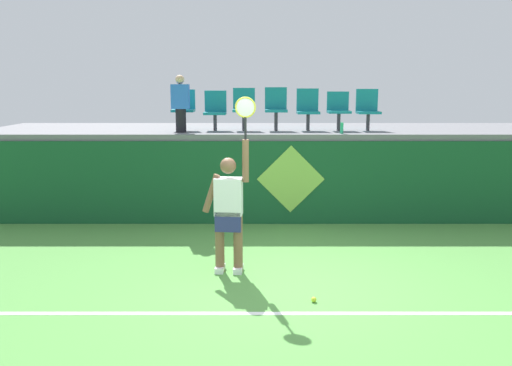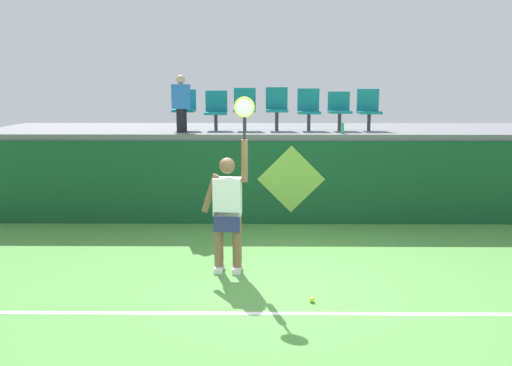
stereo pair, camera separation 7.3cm
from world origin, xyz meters
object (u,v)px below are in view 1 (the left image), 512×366
object	(u,v)px
water_bottle	(341,128)
stadium_chair_3	(275,107)
stadium_chair_6	(367,108)
tennis_player	(228,209)
tennis_ball	(313,299)
stadium_chair_0	(183,107)
stadium_chair_2	(243,107)
stadium_chair_1	(215,109)
spectator_0	(180,103)
stadium_chair_4	(307,108)
stadium_chair_5	(338,109)

from	to	relation	value
water_bottle	stadium_chair_3	distance (m)	1.46
stadium_chair_6	tennis_player	bearing A→B (deg)	-126.62
tennis_ball	water_bottle	world-z (taller)	water_bottle
tennis_player	stadium_chair_0	xyz separation A→B (m)	(-1.08, 3.51, 1.24)
water_bottle	stadium_chair_0	world-z (taller)	stadium_chair_0
stadium_chair_0	stadium_chair_6	world-z (taller)	stadium_chair_6
stadium_chair_0	tennis_player	bearing A→B (deg)	-72.97
stadium_chair_2	water_bottle	bearing A→B (deg)	-20.56
stadium_chair_1	spectator_0	size ratio (longest dim) A/B	0.73
stadium_chair_4	stadium_chair_2	bearing A→B (deg)	-179.83
stadium_chair_2	stadium_chair_4	bearing A→B (deg)	0.17
stadium_chair_0	spectator_0	world-z (taller)	spectator_0
stadium_chair_3	stadium_chair_2	bearing A→B (deg)	-179.84
stadium_chair_3	stadium_chair_6	distance (m)	1.84
stadium_chair_3	stadium_chair_6	bearing A→B (deg)	0.03
stadium_chair_1	stadium_chair_6	world-z (taller)	stadium_chair_6
stadium_chair_1	tennis_ball	bearing A→B (deg)	-71.57
tennis_player	stadium_chair_4	xyz separation A→B (m)	(1.41, 3.52, 1.23)
water_bottle	stadium_chair_6	xyz separation A→B (m)	(0.62, 0.70, 0.34)
stadium_chair_1	spectator_0	distance (m)	0.78
stadium_chair_5	tennis_player	bearing A→B (deg)	-120.01
stadium_chair_3	stadium_chair_5	bearing A→B (deg)	-0.29
tennis_ball	stadium_chair_4	distance (m)	5.05
stadium_chair_1	stadium_chair_3	distance (m)	1.22
stadium_chair_0	spectator_0	bearing A→B (deg)	-90.00
stadium_chair_0	stadium_chair_4	xyz separation A→B (m)	(2.49, 0.01, -0.01)
stadium_chair_4	spectator_0	size ratio (longest dim) A/B	0.76
stadium_chair_4	tennis_player	bearing A→B (deg)	-111.90
spectator_0	stadium_chair_0	bearing A→B (deg)	90.00
stadium_chair_2	tennis_ball	bearing A→B (deg)	-78.28
tennis_player	stadium_chair_4	distance (m)	3.99
tennis_ball	stadium_chair_2	world-z (taller)	stadium_chair_2
tennis_ball	stadium_chair_5	size ratio (longest dim) A/B	0.09
tennis_ball	stadium_chair_0	world-z (taller)	stadium_chair_0
tennis_player	stadium_chair_2	size ratio (longest dim) A/B	2.90
water_bottle	spectator_0	distance (m)	3.11
spectator_0	tennis_ball	bearing A→B (deg)	-62.47
tennis_player	stadium_chair_1	xyz separation A→B (m)	(-0.44, 3.52, 1.20)
stadium_chair_4	spectator_0	distance (m)	2.53
stadium_chair_2	stadium_chair_0	bearing A→B (deg)	-179.84
water_bottle	stadium_chair_5	bearing A→B (deg)	87.07
stadium_chair_5	spectator_0	bearing A→B (deg)	-172.17
water_bottle	stadium_chair_2	bearing A→B (deg)	159.44
stadium_chair_1	stadium_chair_2	bearing A→B (deg)	-0.13
stadium_chair_2	spectator_0	distance (m)	1.29
tennis_player	stadium_chair_5	size ratio (longest dim) A/B	3.17
tennis_player	stadium_chair_2	world-z (taller)	stadium_chair_2
tennis_ball	stadium_chair_6	bearing A→B (deg)	71.44
tennis_ball	water_bottle	size ratio (longest dim) A/B	0.32
stadium_chair_1	stadium_chair_5	size ratio (longest dim) A/B	1.03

